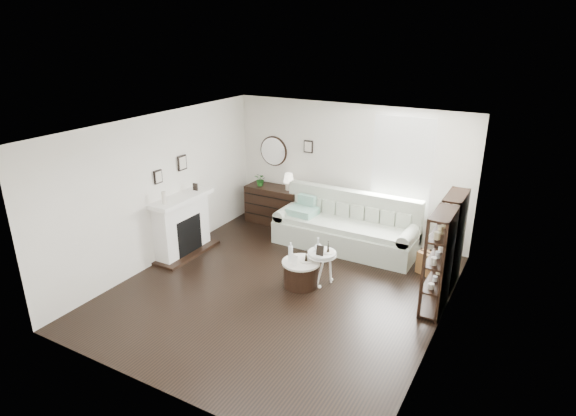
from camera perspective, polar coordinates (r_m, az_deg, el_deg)
The scene contains 18 objects.
room at distance 9.49m, azimuth 11.22°, elevation 5.12°, with size 5.50×5.50×5.50m.
fireplace at distance 9.29m, azimuth -12.38°, elevation -2.22°, with size 0.50×1.40×1.84m.
shelf_unit_far at distance 8.34m, azimuth 18.75°, elevation -3.61°, with size 0.30×0.80×1.60m.
shelf_unit_near at distance 7.54m, azimuth 17.39°, elevation -6.11°, with size 0.30×0.80×1.60m.
sofa at distance 9.49m, azimuth 6.93°, elevation -2.58°, with size 2.76×0.96×1.07m.
quilt at distance 9.62m, azimuth 1.71°, elevation -0.38°, with size 0.55×0.45×0.14m, color #278F66.
suitcase at distance 8.73m, azimuth 16.87°, elevation -6.64°, with size 0.60×0.20×0.40m, color olive.
dresser at distance 10.56m, azimuth -1.63°, elevation 0.35°, with size 1.24×0.53×0.82m.
table_lamp at distance 10.20m, azimuth 0.08°, elevation 3.15°, with size 0.23×0.23×0.36m, color white, non-canonical shape.
potted_plant at distance 10.50m, azimuth -3.26°, elevation 3.39°, with size 0.25×0.22×0.28m, color #195117.
drum_table at distance 8.10m, azimuth 1.54°, elevation -7.73°, with size 0.64×0.64×0.44m.
pedestal_table at distance 8.04m, azimuth 4.04°, elevation -5.54°, with size 0.48×0.48×0.58m.
eiffel_drum at distance 7.97m, azimuth 2.17°, elevation -5.72°, with size 0.11×0.11×0.19m, color black, non-canonical shape.
bottle_drum at distance 7.94m, azimuth 0.31°, elevation -5.23°, with size 0.08×0.08×0.34m, color silver.
card_frame_drum at distance 7.86m, azimuth 0.74°, elevation -6.16°, with size 0.13×0.01×0.18m, color white.
eiffel_ped at distance 7.97m, azimuth 4.78°, elevation -4.66°, with size 0.11×0.11×0.19m, color black, non-canonical shape.
flask_ped at distance 8.02m, azimuth 3.59°, elevation -4.30°, with size 0.12×0.12×0.23m, color silver, non-canonical shape.
card_frame_ped at distance 7.87m, azimuth 3.81°, elevation -5.05°, with size 0.13×0.01×0.17m, color black.
Camera 1 is at (3.49, -6.04, 4.07)m, focal length 30.00 mm.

